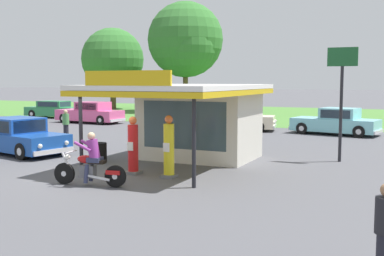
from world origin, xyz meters
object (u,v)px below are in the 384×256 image
at_px(gas_pump_nearside, 133,148).
at_px(parked_car_second_row_spare, 90,113).
at_px(parked_car_back_row_far_left, 231,119).
at_px(spare_tire_stack, 99,152).
at_px(parked_car_back_row_centre_left, 336,122).
at_px(gas_pump_offside, 169,149).
at_px(parked_car_back_row_centre_right, 187,113).
at_px(roadside_pole_sign, 342,83).
at_px(motorcycle_with_rider, 91,164).
at_px(bystander_leaning_by_kiosk, 66,124).
at_px(featured_classic_sedan, 18,137).
at_px(parked_car_back_row_centre, 55,110).

height_order(gas_pump_nearside, parked_car_second_row_spare, gas_pump_nearside).
xyz_separation_m(parked_car_back_row_far_left, spare_tire_stack, (-0.52, -12.97, -0.33)).
bearing_deg(parked_car_back_row_far_left, parked_car_back_row_centre_left, 3.36).
bearing_deg(parked_car_back_row_centre_left, gas_pump_nearside, -106.12).
bearing_deg(gas_pump_nearside, gas_pump_offside, 0.00).
bearing_deg(gas_pump_nearside, parked_car_second_row_spare, 131.00).
height_order(parked_car_back_row_centre_right, roadside_pole_sign, roadside_pole_sign).
relative_size(gas_pump_offside, parked_car_second_row_spare, 0.37).
xyz_separation_m(motorcycle_with_rider, bystander_leaning_by_kiosk, (-7.89, 8.40, 0.16)).
height_order(gas_pump_offside, spare_tire_stack, gas_pump_offside).
bearing_deg(parked_car_back_row_far_left, gas_pump_offside, -77.24).
distance_m(motorcycle_with_rider, bystander_leaning_by_kiosk, 11.52).
relative_size(featured_classic_sedan, spare_tire_stack, 7.19).
distance_m(featured_classic_sedan, roadside_pole_sign, 13.34).
distance_m(gas_pump_nearside, roadside_pole_sign, 8.20).
height_order(roadside_pole_sign, spare_tire_stack, roadside_pole_sign).
bearing_deg(parked_car_back_row_centre_right, parked_car_back_row_far_left, -37.66).
height_order(parked_car_back_row_centre, bystander_leaning_by_kiosk, bystander_leaning_by_kiosk).
bearing_deg(motorcycle_with_rider, parked_car_back_row_centre_left, 75.13).
bearing_deg(gas_pump_offside, motorcycle_with_rider, -126.83).
relative_size(parked_car_back_row_centre_right, parked_car_back_row_far_left, 0.97).
distance_m(parked_car_back_row_centre_right, bystander_leaning_by_kiosk, 11.86).
bearing_deg(spare_tire_stack, parked_car_second_row_spare, 128.06).
height_order(featured_classic_sedan, parked_car_back_row_centre, featured_classic_sedan).
relative_size(parked_car_second_row_spare, bystander_leaning_by_kiosk, 3.39).
xyz_separation_m(parked_car_back_row_centre_left, bystander_leaning_by_kiosk, (-12.36, -8.46, 0.13)).
xyz_separation_m(parked_car_back_row_centre, bystander_leaning_by_kiosk, (10.48, -11.28, 0.16)).
bearing_deg(parked_car_back_row_centre_left, bystander_leaning_by_kiosk, -145.60).
bearing_deg(motorcycle_with_rider, parked_car_back_row_centre, 133.03).
height_order(gas_pump_nearside, gas_pump_offside, gas_pump_offside).
height_order(motorcycle_with_rider, parked_car_second_row_spare, motorcycle_with_rider).
bearing_deg(gas_pump_offside, gas_pump_nearside, -180.00).
bearing_deg(parked_car_second_row_spare, roadside_pole_sign, -26.94).
bearing_deg(parked_car_back_row_centre_right, bystander_leaning_by_kiosk, -96.52).
height_order(gas_pump_nearside, parked_car_back_row_centre_right, gas_pump_nearside).
distance_m(parked_car_back_row_far_left, bystander_leaning_by_kiosk, 10.15).
relative_size(parked_car_back_row_far_left, spare_tire_stack, 7.75).
bearing_deg(parked_car_second_row_spare, parked_car_back_row_centre, 154.11).
height_order(gas_pump_nearside, spare_tire_stack, gas_pump_nearside).
height_order(parked_car_back_row_centre, parked_car_back_row_far_left, parked_car_back_row_far_left).
bearing_deg(parked_car_back_row_far_left, featured_classic_sedan, -111.10).
bearing_deg(roadside_pole_sign, gas_pump_nearside, -137.11).
bearing_deg(spare_tire_stack, parked_car_back_row_centre_right, 104.36).
height_order(motorcycle_with_rider, bystander_leaning_by_kiosk, motorcycle_with_rider).
bearing_deg(spare_tire_stack, parked_car_back_row_centre_left, 63.14).
distance_m(motorcycle_with_rider, parked_car_back_row_far_left, 16.59).
bearing_deg(parked_car_back_row_centre, motorcycle_with_rider, -46.97).
xyz_separation_m(gas_pump_nearside, spare_tire_stack, (-2.47, 1.50, -0.51)).
xyz_separation_m(parked_car_back_row_centre, parked_car_back_row_far_left, (16.61, -3.18, 0.03)).
bearing_deg(bystander_leaning_by_kiosk, roadside_pole_sign, -4.01).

